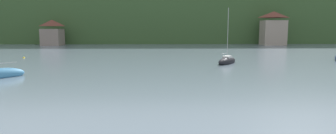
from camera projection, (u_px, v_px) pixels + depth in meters
name	position (u px, v px, depth m)	size (l,w,h in m)	color
wooded_hillside	(217.00, 20.00, 120.27)	(352.00, 52.16, 37.87)	#38562D
shore_building_west	(52.00, 33.00, 85.52)	(5.63, 5.99, 7.51)	gray
shore_building_westcentral	(273.00, 29.00, 86.54)	(6.94, 5.63, 10.01)	gray
sailboat_far_3	(227.00, 61.00, 40.88)	(4.11, 5.16, 8.13)	black
sailboat_mid_6	(0.00, 75.00, 29.10)	(4.42, 4.41, 7.54)	teal
mooring_buoy_mid	(24.00, 58.00, 48.48)	(0.40, 0.40, 0.40)	yellow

